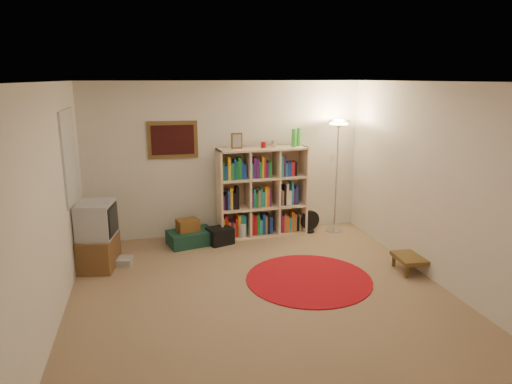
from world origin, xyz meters
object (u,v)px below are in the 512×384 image
at_px(tv_stand, 98,237).
at_px(floor_lamp, 338,140).
at_px(suitcase, 191,238).
at_px(side_table, 414,258).
at_px(floor_fan, 310,222).
at_px(bookshelf, 261,193).

bearing_deg(tv_stand, floor_lamp, 21.05).
bearing_deg(suitcase, tv_stand, -169.20).
bearing_deg(tv_stand, side_table, -4.53).
distance_m(floor_fan, side_table, 2.00).
relative_size(suitcase, side_table, 1.51).
distance_m(tv_stand, suitcase, 1.48).
height_order(suitcase, side_table, suitcase).
distance_m(suitcase, side_table, 3.31).
height_order(tv_stand, suitcase, tv_stand).
distance_m(bookshelf, floor_lamp, 1.53).
distance_m(bookshelf, floor_fan, 0.98).
bearing_deg(bookshelf, floor_fan, -9.32).
xyz_separation_m(floor_fan, side_table, (0.82, -1.83, -0.01)).
xyz_separation_m(suitcase, side_table, (2.82, -1.72, 0.07)).
height_order(bookshelf, side_table, bookshelf).
bearing_deg(tv_stand, floor_fan, 22.71).
xyz_separation_m(tv_stand, side_table, (4.13, -1.12, -0.26)).
relative_size(floor_lamp, suitcase, 2.43).
bearing_deg(floor_lamp, suitcase, -177.96).
xyz_separation_m(floor_fan, suitcase, (-2.01, -0.11, -0.08)).
relative_size(floor_fan, side_table, 0.74).
bearing_deg(floor_fan, floor_lamp, -15.72).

